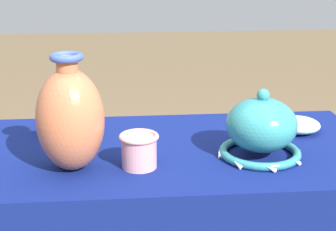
{
  "coord_description": "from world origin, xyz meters",
  "views": [
    {
      "loc": [
        -0.06,
        -1.34,
        1.29
      ],
      "look_at": [
        0.05,
        -0.07,
        0.88
      ],
      "focal_mm": 55.0,
      "sensor_mm": 36.0,
      "label": 1
    }
  ],
  "objects_px": {
    "vase_dome_bell": "(261,129)",
    "cup_wide_rose": "(139,150)",
    "mosaic_tile_box": "(71,118)",
    "bowl_shallow_celadon": "(298,125)",
    "vase_tall_bulbous": "(70,118)"
  },
  "relations": [
    {
      "from": "vase_dome_bell",
      "to": "cup_wide_rose",
      "type": "bearing_deg",
      "value": -172.24
    },
    {
      "from": "mosaic_tile_box",
      "to": "bowl_shallow_celadon",
      "type": "xyz_separation_m",
      "value": [
        0.69,
        -0.08,
        -0.02
      ]
    },
    {
      "from": "vase_tall_bulbous",
      "to": "cup_wide_rose",
      "type": "distance_m",
      "value": 0.19
    },
    {
      "from": "bowl_shallow_celadon",
      "to": "mosaic_tile_box",
      "type": "bearing_deg",
      "value": 173.51
    },
    {
      "from": "vase_dome_bell",
      "to": "cup_wide_rose",
      "type": "height_order",
      "value": "vase_dome_bell"
    },
    {
      "from": "vase_tall_bulbous",
      "to": "cup_wide_rose",
      "type": "xyz_separation_m",
      "value": [
        0.17,
        -0.01,
        -0.09
      ]
    },
    {
      "from": "mosaic_tile_box",
      "to": "vase_dome_bell",
      "type": "bearing_deg",
      "value": -27.77
    },
    {
      "from": "mosaic_tile_box",
      "to": "cup_wide_rose",
      "type": "relative_size",
      "value": 1.44
    },
    {
      "from": "vase_tall_bulbous",
      "to": "bowl_shallow_celadon",
      "type": "relative_size",
      "value": 2.26
    },
    {
      "from": "vase_dome_bell",
      "to": "mosaic_tile_box",
      "type": "relative_size",
      "value": 1.58
    },
    {
      "from": "mosaic_tile_box",
      "to": "bowl_shallow_celadon",
      "type": "bearing_deg",
      "value": -8.05
    },
    {
      "from": "cup_wide_rose",
      "to": "bowl_shallow_celadon",
      "type": "relative_size",
      "value": 0.77
    },
    {
      "from": "cup_wide_rose",
      "to": "bowl_shallow_celadon",
      "type": "height_order",
      "value": "cup_wide_rose"
    },
    {
      "from": "vase_dome_bell",
      "to": "mosaic_tile_box",
      "type": "bearing_deg",
      "value": 153.79
    },
    {
      "from": "vase_tall_bulbous",
      "to": "vase_dome_bell",
      "type": "bearing_deg",
      "value": 4.56
    }
  ]
}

